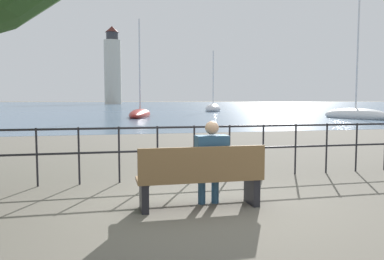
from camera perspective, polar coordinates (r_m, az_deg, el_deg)
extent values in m
plane|color=#605B51|center=(5.50, 1.17, -11.65)|extent=(1000.00, 1000.00, 0.00)
cube|color=#47607A|center=(167.03, -12.33, 3.95)|extent=(600.00, 300.00, 0.01)
cube|color=brown|center=(5.40, 1.18, -7.32)|extent=(1.80, 0.45, 0.05)
cube|color=brown|center=(5.16, 1.73, -5.06)|extent=(1.80, 0.04, 0.45)
cube|color=black|center=(5.32, -7.32, -10.02)|extent=(0.10, 0.41, 0.40)
cube|color=black|center=(5.69, 9.10, -9.08)|extent=(0.10, 0.41, 0.40)
cylinder|color=navy|center=(5.61, 1.49, -8.97)|extent=(0.11, 0.11, 0.45)
cylinder|color=navy|center=(5.66, 3.54, -8.85)|extent=(0.11, 0.11, 0.45)
cube|color=navy|center=(5.49, 2.78, -6.32)|extent=(0.39, 0.26, 0.14)
cube|color=navy|center=(5.37, 3.04, -3.94)|extent=(0.46, 0.24, 0.59)
sphere|color=tan|center=(5.32, 3.05, 0.33)|extent=(0.20, 0.20, 0.20)
cylinder|color=black|center=(7.20, -22.56, -3.87)|extent=(0.04, 0.04, 1.05)
cylinder|color=black|center=(7.11, -16.85, -3.82)|extent=(0.04, 0.04, 1.05)
cylinder|color=black|center=(7.09, -11.04, -3.72)|extent=(0.04, 0.04, 1.05)
cylinder|color=black|center=(7.15, -5.27, -3.59)|extent=(0.04, 0.04, 1.05)
cylinder|color=black|center=(7.27, 0.35, -3.43)|extent=(0.04, 0.04, 1.05)
cylinder|color=black|center=(7.47, 5.73, -3.24)|extent=(0.04, 0.04, 1.05)
cylinder|color=black|center=(7.72, 10.79, -3.04)|extent=(0.04, 0.04, 1.05)
cylinder|color=black|center=(8.04, 15.49, -2.83)|extent=(0.04, 0.04, 1.05)
cylinder|color=black|center=(8.40, 19.81, -2.62)|extent=(0.04, 0.04, 1.05)
cylinder|color=black|center=(8.80, 23.76, -2.42)|extent=(0.04, 0.04, 1.05)
cylinder|color=black|center=(7.15, -2.45, 0.42)|extent=(10.76, 0.04, 0.04)
cylinder|color=black|center=(7.19, -2.44, -3.10)|extent=(10.76, 0.04, 0.04)
ellipsoid|color=maroon|center=(34.84, -7.91, 2.35)|extent=(3.37, 8.68, 1.05)
cylinder|color=silver|center=(34.96, -7.99, 9.72)|extent=(0.14, 0.14, 8.34)
ellipsoid|color=white|center=(33.86, 23.64, 2.02)|extent=(3.66, 6.37, 1.26)
cylinder|color=silver|center=(34.19, 23.98, 12.44)|extent=(0.14, 0.14, 11.63)
ellipsoid|color=silver|center=(50.46, 3.22, 3.17)|extent=(3.50, 5.67, 1.52)
cylinder|color=silver|center=(50.53, 3.24, 7.86)|extent=(0.14, 0.14, 7.34)
cylinder|color=beige|center=(143.16, -11.99, 8.57)|extent=(6.19, 6.19, 23.51)
cylinder|color=#2D2D33|center=(144.70, -12.08, 13.79)|extent=(4.34, 4.34, 2.87)
cone|color=#4C1E19|center=(145.14, -12.09, 14.79)|extent=(4.95, 4.95, 2.29)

